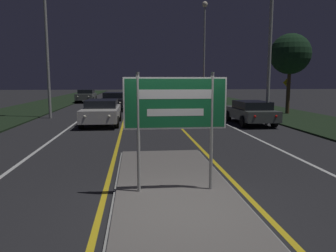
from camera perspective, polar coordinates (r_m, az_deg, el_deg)
name	(u,v)px	position (r m, az deg, el deg)	size (l,w,h in m)	color
ground_plane	(180,208)	(6.40, 2.10, -14.12)	(160.00, 160.00, 0.00)	#232326
median_island	(175,193)	(7.09, 1.25, -11.52)	(2.60, 7.96, 0.10)	#999993
verge_left	(21,112)	(27.39, -24.25, 2.32)	(5.00, 100.00, 0.08)	black
verge_right	(261,109)	(27.96, 15.93, 2.82)	(5.00, 100.00, 0.08)	black
centre_line_yellow_left	(128,106)	(30.98, -7.02, 3.47)	(0.12, 70.00, 0.01)	gold
centre_line_yellow_right	(159,106)	(31.06, -1.49, 3.54)	(0.12, 70.00, 0.01)	gold
lane_line_white_left	(99,106)	(31.15, -12.01, 3.38)	(0.12, 70.00, 0.01)	silver
lane_line_white_right	(188,106)	(31.37, 3.45, 3.57)	(0.12, 70.00, 0.01)	silver
edge_line_white_left	(65,107)	(31.62, -17.43, 3.25)	(0.10, 70.00, 0.01)	silver
edge_line_white_right	(218,105)	(31.99, 8.77, 3.58)	(0.10, 70.00, 0.01)	silver
highway_sign	(175,108)	(6.70, 1.30, 3.11)	(2.12, 0.07, 2.47)	#9E9E99
streetlight_left_near	(46,33)	(22.29, -20.44, 14.90)	(0.48, 0.48, 8.47)	#9E9E99
streetlight_right_near	(272,4)	(18.71, 17.61, 19.54)	(0.51, 0.51, 10.03)	#9E9E99
streetlight_right_far	(204,36)	(35.44, 6.36, 15.35)	(0.59, 0.59, 10.42)	#9E9E99
car_receding_0	(250,112)	(18.65, 14.14, 2.45)	(1.88, 4.47, 1.28)	#4C514C
car_receding_1	(201,97)	(31.86, 5.84, 5.01)	(1.98, 4.46, 1.48)	maroon
car_receding_2	(188,93)	(42.81, 3.43, 5.73)	(1.86, 4.59, 1.38)	#4C514C
car_receding_3	(177,91)	(53.09, 1.59, 6.20)	(1.86, 4.09, 1.42)	black
car_approaching_0	(102,111)	(18.26, -11.47, 2.52)	(2.00, 4.67, 1.34)	silver
car_approaching_1	(114,101)	(27.11, -9.39, 4.38)	(2.01, 4.61, 1.41)	black
car_approaching_2	(86,96)	(36.87, -14.06, 5.17)	(1.90, 4.30, 1.40)	#4C514C
warning_sign	(287,92)	(24.83, 19.94, 5.54)	(0.60, 0.06, 2.46)	#9E9E99
roadside_palm_right	(290,54)	(24.55, 20.52, 11.63)	(2.78, 2.78, 5.51)	#4C3823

